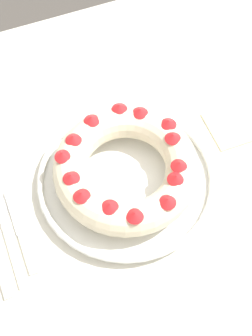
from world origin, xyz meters
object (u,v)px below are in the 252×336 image
object	(u,v)px
cake_knife	(23,236)
fork	(6,230)
serving_dish	(126,180)
napkin	(241,123)
bundt_cake	(126,168)

from	to	relation	value
cake_knife	fork	bearing A→B (deg)	132.74
serving_dish	napkin	size ratio (longest dim) A/B	2.38
serving_dish	bundt_cake	xyz separation A→B (m)	(-0.00, 0.00, 0.05)
fork	cake_knife	world-z (taller)	cake_knife
bundt_cake	fork	distance (m)	0.25
serving_dish	cake_knife	xyz separation A→B (m)	(-0.22, -0.03, -0.01)
serving_dish	napkin	xyz separation A→B (m)	(0.28, 0.04, -0.01)
cake_knife	serving_dish	bearing A→B (deg)	4.10
bundt_cake	napkin	world-z (taller)	bundt_cake
fork	napkin	bearing A→B (deg)	0.70
serving_dish	napkin	world-z (taller)	serving_dish
fork	cake_knife	bearing A→B (deg)	-47.54
fork	napkin	xyz separation A→B (m)	(0.53, 0.05, -0.00)
serving_dish	cake_knife	distance (m)	0.22
serving_dish	bundt_cake	world-z (taller)	bundt_cake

